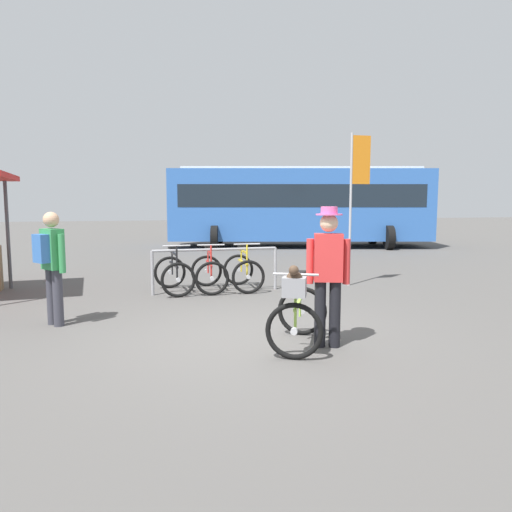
# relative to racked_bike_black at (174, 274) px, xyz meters

# --- Properties ---
(ground_plane) EXTENTS (80.00, 80.00, 0.00)m
(ground_plane) POSITION_rel_racked_bike_black_xyz_m (0.76, -3.37, -0.37)
(ground_plane) COLOR #514F4C
(bike_rack_rail) EXTENTS (2.51, 0.11, 0.88)m
(bike_rack_rail) POSITION_rel_racked_bike_black_xyz_m (0.81, -0.16, 0.27)
(bike_rack_rail) COLOR #99999E
(bike_rack_rail) RESTS_ON ground
(racked_bike_black) EXTENTS (0.76, 1.16, 0.97)m
(racked_bike_black) POSITION_rel_racked_bike_black_xyz_m (0.00, 0.00, 0.00)
(racked_bike_black) COLOR black
(racked_bike_black) RESTS_ON ground
(racked_bike_red) EXTENTS (0.69, 1.12, 0.97)m
(racked_bike_red) POSITION_rel_racked_bike_black_xyz_m (0.70, 0.01, -0.00)
(racked_bike_red) COLOR black
(racked_bike_red) RESTS_ON ground
(racked_bike_yellow) EXTENTS (0.67, 1.10, 0.97)m
(racked_bike_yellow) POSITION_rel_racked_bike_black_xyz_m (1.40, 0.03, -0.00)
(racked_bike_yellow) COLOR black
(racked_bike_yellow) RESTS_ON ground
(featured_bicycle) EXTENTS (1.05, 1.26, 1.09)m
(featured_bicycle) POSITION_rel_racked_bike_black_xyz_m (1.20, -4.03, 0.12)
(featured_bicycle) COLOR black
(featured_bicycle) RESTS_ON ground
(person_with_featured_bike) EXTENTS (0.51, 0.32, 1.72)m
(person_with_featured_bike) POSITION_rel_racked_bike_black_xyz_m (1.59, -4.01, 0.58)
(person_with_featured_bike) COLOR black
(person_with_featured_bike) RESTS_ON ground
(pedestrian_with_backpack) EXTENTS (0.45, 0.48, 1.64)m
(pedestrian_with_backpack) POSITION_rel_racked_bike_black_xyz_m (-1.86, -2.13, 0.57)
(pedestrian_with_backpack) COLOR #383842
(pedestrian_with_backpack) RESTS_ON ground
(bus_distant) EXTENTS (10.31, 4.88, 3.08)m
(bus_distant) POSITION_rel_racked_bike_black_xyz_m (5.50, 8.58, 1.37)
(bus_distant) COLOR #3366B7
(bus_distant) RESTS_ON ground
(banner_flag) EXTENTS (0.45, 0.05, 3.20)m
(banner_flag) POSITION_rel_racked_bike_black_xyz_m (3.83, -0.07, 1.86)
(banner_flag) COLOR #B2B2B7
(banner_flag) RESTS_ON ground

